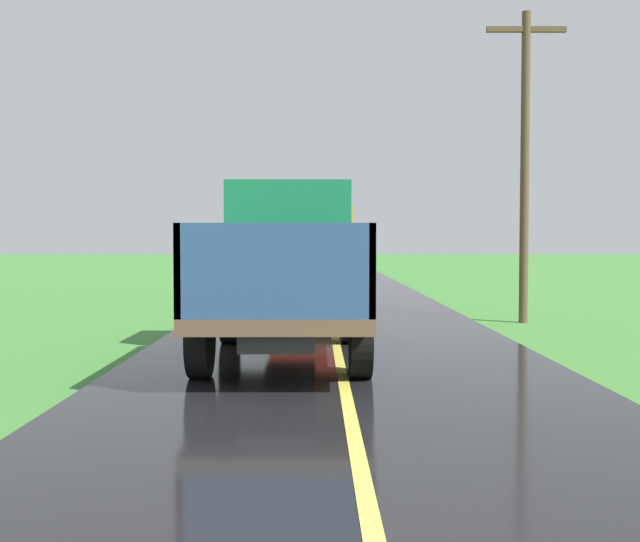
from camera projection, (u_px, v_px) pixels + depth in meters
name	position (u px, v px, depth m)	size (l,w,h in m)	color
banana_truck_near	(286.00, 265.00, 12.35)	(2.38, 5.82, 2.80)	#2D2D30
banana_truck_far	(317.00, 254.00, 22.03)	(2.38, 5.81, 2.80)	#2D2D30
utility_pole_roadside	(525.00, 157.00, 17.17)	(1.79, 0.20, 7.01)	brown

